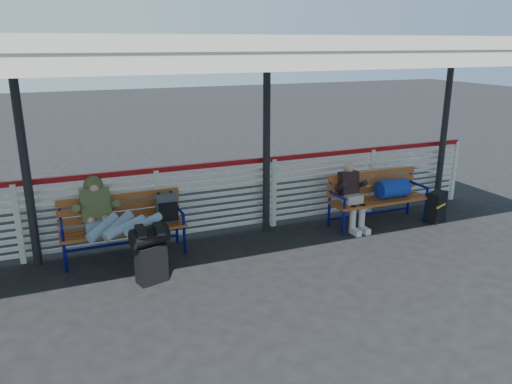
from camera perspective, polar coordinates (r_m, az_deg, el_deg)
name	(u,v)px	position (r m, az deg, el deg)	size (l,w,h in m)	color
ground	(192,296)	(6.52, -7.33, -11.66)	(60.00, 60.00, 0.00)	black
fence	(158,203)	(7.98, -11.19, -1.30)	(12.08, 0.08, 1.24)	silver
canopy	(164,46)	(6.59, -10.46, 16.07)	(12.60, 3.60, 3.16)	silver
luggage_stack	(151,252)	(6.77, -11.96, -6.70)	(0.54, 0.39, 0.80)	black
bench_left	(134,217)	(7.67, -13.72, -2.79)	(1.80, 0.56, 0.92)	#A85120
bench_right	(384,191)	(9.01, 14.41, 0.10)	(1.80, 0.56, 0.92)	#A85120
traveler_man	(115,221)	(7.26, -15.80, -3.17)	(0.94, 1.60, 0.77)	#8AA2BA
companion_person	(352,195)	(8.63, 10.90, -0.35)	(0.32, 0.66, 1.15)	#BCB6AB
suitcase_side	(436,207)	(9.46, 19.92, -1.60)	(0.45, 0.37, 0.54)	black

